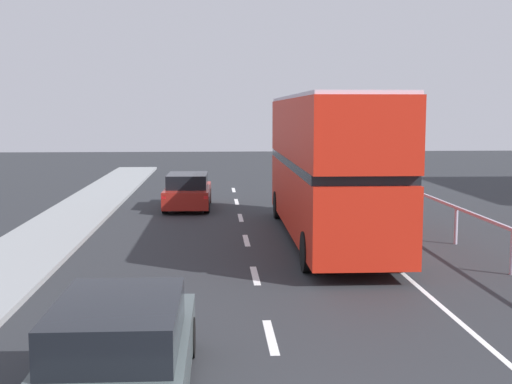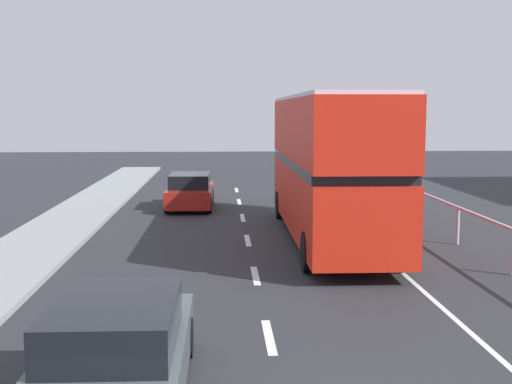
% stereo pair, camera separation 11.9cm
% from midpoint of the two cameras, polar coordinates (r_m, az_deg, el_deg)
% --- Properties ---
extents(lane_paint_markings, '(3.73, 46.00, 0.01)m').
position_cam_midpoint_polar(lane_paint_markings, '(15.81, 8.46, -7.63)').
color(lane_paint_markings, silver).
rests_on(lane_paint_markings, ground).
extents(double_decker_bus_red, '(2.60, 11.46, 4.38)m').
position_cam_midpoint_polar(double_decker_bus_red, '(20.69, 5.83, 2.38)').
color(double_decker_bus_red, red).
rests_on(double_decker_bus_red, ground).
extents(hatchback_car_near, '(1.90, 4.58, 1.44)m').
position_cam_midpoint_polar(hatchback_car_near, '(9.59, -11.61, -13.00)').
color(hatchback_car_near, '#414D4E').
rests_on(hatchback_car_near, ground).
extents(sedan_car_ahead, '(1.88, 4.31, 1.42)m').
position_cam_midpoint_polar(sedan_car_ahead, '(27.76, -5.84, 0.04)').
color(sedan_car_ahead, maroon).
rests_on(sedan_car_ahead, ground).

